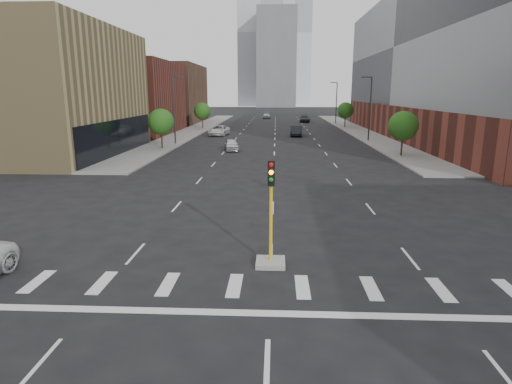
# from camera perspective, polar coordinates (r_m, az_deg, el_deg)

# --- Properties ---
(sidewalk_left_far) EXTENTS (5.00, 92.00, 0.15)m
(sidewalk_left_far) POSITION_cam_1_polar(r_m,az_deg,el_deg) (83.25, -7.92, 8.32)
(sidewalk_left_far) COLOR gray
(sidewalk_left_far) RESTS_ON ground
(sidewalk_right_far) EXTENTS (5.00, 92.00, 0.15)m
(sidewalk_right_far) POSITION_cam_1_polar(r_m,az_deg,el_deg) (83.18, 13.06, 8.10)
(sidewalk_right_far) COLOR gray
(sidewalk_right_far) RESTS_ON ground
(building_left_mid) EXTENTS (20.00, 24.00, 14.00)m
(building_left_mid) POSITION_cam_1_polar(r_m,az_deg,el_deg) (55.02, -28.16, 11.70)
(building_left_mid) COLOR #A08D5A
(building_left_mid) RESTS_ON ground
(building_left_far_a) EXTENTS (20.00, 22.00, 12.00)m
(building_left_far_a) POSITION_cam_1_polar(r_m,az_deg,el_deg) (78.60, -18.35, 11.83)
(building_left_far_a) COLOR brown
(building_left_far_a) RESTS_ON ground
(building_left_far_b) EXTENTS (20.00, 24.00, 13.00)m
(building_left_far_b) POSITION_cam_1_polar(r_m,az_deg,el_deg) (103.33, -13.18, 12.60)
(building_left_far_b) COLOR brown
(building_left_far_b) RESTS_ON ground
(building_right_main) EXTENTS (24.00, 70.00, 22.00)m
(building_right_main) POSITION_cam_1_polar(r_m,az_deg,el_deg) (73.76, 27.08, 14.93)
(building_right_main) COLOR brown
(building_right_main) RESTS_ON ground
(tower_left) EXTENTS (22.00, 22.00, 70.00)m
(tower_left) POSITION_cam_1_polar(r_m,az_deg,el_deg) (229.42, 0.65, 20.22)
(tower_left) COLOR #B2B7BC
(tower_left) RESTS_ON ground
(tower_right) EXTENTS (20.00, 20.00, 80.00)m
(tower_right) POSITION_cam_1_polar(r_m,az_deg,el_deg) (269.77, 5.05, 20.18)
(tower_right) COLOR #B2B7BC
(tower_right) RESTS_ON ground
(tower_mid) EXTENTS (18.00, 18.00, 44.00)m
(tower_mid) POSITION_cam_1_polar(r_m,az_deg,el_deg) (208.10, 2.74, 17.33)
(tower_mid) COLOR slate
(tower_mid) RESTS_ON ground
(median_traffic_signal) EXTENTS (1.20, 1.20, 4.40)m
(median_traffic_signal) POSITION_cam_1_polar(r_m,az_deg,el_deg) (17.59, 1.97, -6.80)
(median_traffic_signal) COLOR #999993
(median_traffic_signal) RESTS_ON ground
(streetlight_right_a) EXTENTS (1.60, 0.22, 9.07)m
(streetlight_right_a) POSITION_cam_1_polar(r_m,az_deg,el_deg) (63.97, 14.89, 11.00)
(streetlight_right_a) COLOR #2D2D30
(streetlight_right_a) RESTS_ON ground
(streetlight_right_b) EXTENTS (1.60, 0.22, 9.07)m
(streetlight_right_b) POSITION_cam_1_polar(r_m,az_deg,el_deg) (98.47, 10.62, 11.83)
(streetlight_right_b) COLOR #2D2D30
(streetlight_right_b) RESTS_ON ground
(streetlight_left) EXTENTS (1.60, 0.22, 9.07)m
(streetlight_left) POSITION_cam_1_polar(r_m,az_deg,el_deg) (59.17, -10.80, 11.06)
(streetlight_left) COLOR #2D2D30
(streetlight_left) RESTS_ON ground
(tree_left_near) EXTENTS (3.20, 3.20, 4.85)m
(tree_left_near) POSITION_cam_1_polar(r_m,az_deg,el_deg) (54.55, -12.55, 9.12)
(tree_left_near) COLOR #382619
(tree_left_near) RESTS_ON ground
(tree_left_far) EXTENTS (3.20, 3.20, 4.85)m
(tree_left_far) POSITION_cam_1_polar(r_m,az_deg,el_deg) (83.84, -7.19, 10.65)
(tree_left_far) COLOR #382619
(tree_left_far) RESTS_ON ground
(tree_right_near) EXTENTS (3.20, 3.20, 4.85)m
(tree_right_near) POSITION_cam_1_polar(r_m,az_deg,el_deg) (49.66, 19.04, 8.35)
(tree_right_near) COLOR #382619
(tree_right_near) RESTS_ON ground
(tree_right_far) EXTENTS (3.20, 3.20, 4.85)m
(tree_right_far) POSITION_cam_1_polar(r_m,az_deg,el_deg) (88.72, 11.84, 10.61)
(tree_right_far) COLOR #382619
(tree_right_far) RESTS_ON ground
(car_near_left) EXTENTS (2.29, 4.25, 1.37)m
(car_near_left) POSITION_cam_1_polar(r_m,az_deg,el_deg) (52.48, -3.28, 6.29)
(car_near_left) COLOR silver
(car_near_left) RESTS_ON ground
(car_mid_right) EXTENTS (2.03, 5.25, 1.71)m
(car_mid_right) POSITION_cam_1_polar(r_m,az_deg,el_deg) (70.24, 5.39, 8.14)
(car_mid_right) COLOR black
(car_mid_right) RESTS_ON ground
(car_far_left) EXTENTS (3.29, 6.06, 1.61)m
(car_far_left) POSITION_cam_1_polar(r_m,az_deg,el_deg) (71.25, -4.97, 8.18)
(car_far_left) COLOR silver
(car_far_left) RESTS_ON ground
(car_deep_right) EXTENTS (2.91, 5.86, 1.64)m
(car_deep_right) POSITION_cam_1_polar(r_m,az_deg,el_deg) (102.53, 6.54, 9.67)
(car_deep_right) COLOR black
(car_deep_right) RESTS_ON ground
(car_distant) EXTENTS (1.95, 4.46, 1.50)m
(car_distant) POSITION_cam_1_polar(r_m,az_deg,el_deg) (116.58, 1.41, 10.13)
(car_distant) COLOR silver
(car_distant) RESTS_ON ground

